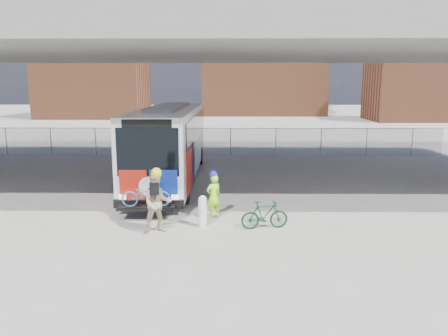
{
  "coord_description": "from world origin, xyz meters",
  "views": [
    {
      "loc": [
        0.92,
        -16.75,
        4.77
      ],
      "look_at": [
        0.72,
        -0.56,
        1.6
      ],
      "focal_mm": 35.0,
      "sensor_mm": 36.0,
      "label": 1
    }
  ],
  "objects_px": {
    "bus": "(170,138)",
    "cyclist_tan": "(157,202)",
    "bollard": "(203,210)",
    "bike_parked": "(265,215)",
    "cyclist_hivis": "(214,195)"
  },
  "relations": [
    {
      "from": "bollard",
      "to": "cyclist_hivis",
      "type": "relative_size",
      "value": 0.62
    },
    {
      "from": "bus",
      "to": "bike_parked",
      "type": "height_order",
      "value": "bus"
    },
    {
      "from": "bus",
      "to": "cyclist_tan",
      "type": "bearing_deg",
      "value": -85.53
    },
    {
      "from": "cyclist_hivis",
      "to": "cyclist_tan",
      "type": "distance_m",
      "value": 2.36
    },
    {
      "from": "cyclist_hivis",
      "to": "bus",
      "type": "bearing_deg",
      "value": -105.21
    },
    {
      "from": "bollard",
      "to": "bike_parked",
      "type": "xyz_separation_m",
      "value": [
        2.06,
        -0.17,
        -0.11
      ]
    },
    {
      "from": "bus",
      "to": "bollard",
      "type": "bearing_deg",
      "value": -74.48
    },
    {
      "from": "cyclist_tan",
      "to": "bike_parked",
      "type": "bearing_deg",
      "value": -12.57
    },
    {
      "from": "bus",
      "to": "cyclist_tan",
      "type": "distance_m",
      "value": 8.0
    },
    {
      "from": "bus",
      "to": "bollard",
      "type": "relative_size",
      "value": 11.89
    },
    {
      "from": "cyclist_hivis",
      "to": "cyclist_tan",
      "type": "xyz_separation_m",
      "value": [
        -1.75,
        -1.58,
        0.17
      ]
    },
    {
      "from": "bus",
      "to": "bollard",
      "type": "distance_m",
      "value": 7.75
    },
    {
      "from": "bollard",
      "to": "cyclist_tan",
      "type": "height_order",
      "value": "cyclist_tan"
    },
    {
      "from": "cyclist_tan",
      "to": "bike_parked",
      "type": "xyz_separation_m",
      "value": [
        3.47,
        0.42,
        -0.54
      ]
    },
    {
      "from": "cyclist_hivis",
      "to": "cyclist_tan",
      "type": "relative_size",
      "value": 0.82
    }
  ]
}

